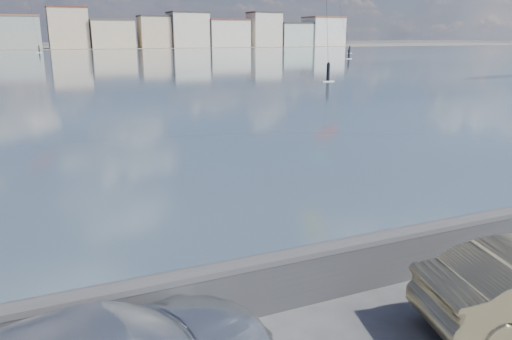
{
  "coord_description": "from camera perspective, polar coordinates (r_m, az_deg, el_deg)",
  "views": [
    {
      "loc": [
        -2.75,
        -4.39,
        4.7
      ],
      "look_at": [
        1.0,
        4.0,
        2.2
      ],
      "focal_mm": 35.0,
      "sensor_mm": 36.0,
      "label": 1
    }
  ],
  "objects": [
    {
      "name": "bay_water",
      "position": [
        96.05,
        -22.88,
        11.24
      ],
      "size": [
        500.0,
        177.0,
        0.0
      ],
      "primitive_type": "cube",
      "color": "#2A3D4E",
      "rests_on": "ground"
    },
    {
      "name": "far_shore_strip",
      "position": [
        204.46,
        -23.92,
        12.63
      ],
      "size": [
        500.0,
        60.0,
        0.0
      ],
      "primitive_type": "cube",
      "color": "#4C473D",
      "rests_on": "ground"
    },
    {
      "name": "seawall",
      "position": [
        8.65,
        -2.6,
        -13.24
      ],
      "size": [
        400.0,
        0.36,
        1.08
      ],
      "color": "#28282B",
      "rests_on": "ground"
    },
    {
      "name": "far_buildings",
      "position": [
        190.44,
        -23.65,
        14.38
      ],
      "size": [
        240.79,
        13.26,
        14.6
      ],
      "color": "beige",
      "rests_on": "ground"
    }
  ]
}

